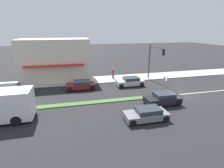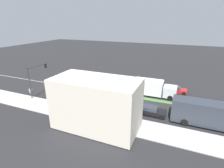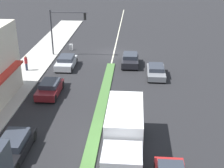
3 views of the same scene
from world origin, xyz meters
name	(u,v)px [view 2 (image 2 of 3)]	position (x,y,z in m)	size (l,w,h in m)	color
ground_plane	(135,97)	(0.00, 18.00, 0.00)	(160.00, 160.00, 0.00)	#232326
sidewalk_right	(120,123)	(9.00, 18.50, 0.06)	(4.00, 73.00, 0.12)	#B2AFA8
median_strip	(189,106)	(0.00, 27.00, 0.05)	(0.90, 46.00, 0.10)	#477538
lane_marking_center	(55,84)	(0.00, 0.00, 0.00)	(0.16, 60.00, 0.01)	beige
building_corner_store	(96,104)	(10.86, 15.98, 3.34)	(6.04, 10.58, 6.45)	beige
traffic_signal_main	(35,75)	(6.12, 1.30, 3.90)	(4.59, 0.34, 5.60)	#333338
pedestrian	(51,102)	(9.07, 6.96, 1.01)	(0.34, 0.34, 1.68)	#282D42
warning_aframe_sign	(31,91)	(5.74, -0.84, 0.43)	(0.45, 0.53, 0.84)	silver
delivery_truck	(153,88)	(-2.20, 20.79, 1.47)	(2.44, 7.50, 2.87)	silver
city_bus	(217,115)	(5.00, 30.12, 1.75)	(2.56, 11.00, 3.26)	#2D333D
suv_black	(150,110)	(5.00, 21.68, 0.64)	(1.83, 4.44, 1.31)	black
sedan_dark	(76,81)	(-2.20, 4.12, 0.65)	(1.89, 3.85, 1.32)	black
sedan_silver	(60,94)	(5.00, 5.40, 0.62)	(1.91, 3.96, 1.28)	#B7BABF
suv_grey	(95,79)	(-5.00, 7.30, 0.57)	(1.84, 3.97, 1.16)	slate
sedan_maroon	(95,100)	(5.00, 12.52, 0.62)	(1.85, 3.93, 1.26)	maroon
hatchback_red	(175,90)	(-5.00, 24.38, 0.63)	(1.77, 4.23, 1.27)	#AD1E1E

